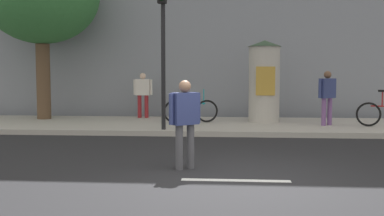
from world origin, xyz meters
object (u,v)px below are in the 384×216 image
at_px(traffic_light, 163,27).
at_px(pedestrian_with_bag, 143,91).
at_px(poster_column, 264,81).
at_px(pedestrian_in_red_top, 327,93).
at_px(bicycle_upright, 191,110).
at_px(pedestrian_near_pole, 185,117).

relative_size(traffic_light, pedestrian_with_bag, 2.69).
height_order(poster_column, pedestrian_in_red_top, poster_column).
distance_m(traffic_light, bicycle_upright, 3.16).
bearing_deg(pedestrian_with_bag, pedestrian_in_red_top, -17.09).
xyz_separation_m(pedestrian_near_pole, pedestrian_with_bag, (-2.20, 7.71, 0.13)).
relative_size(pedestrian_with_bag, bicycle_upright, 0.91).
distance_m(pedestrian_with_bag, pedestrian_in_red_top, 6.23).
height_order(pedestrian_with_bag, bicycle_upright, pedestrian_with_bag).
bearing_deg(pedestrian_near_pole, bicycle_upright, 93.65).
height_order(pedestrian_in_red_top, bicycle_upright, pedestrian_in_red_top).
height_order(traffic_light, bicycle_upright, traffic_light).
xyz_separation_m(pedestrian_with_bag, bicycle_upright, (1.80, -1.43, -0.55)).
relative_size(pedestrian_with_bag, pedestrian_in_red_top, 0.96).
distance_m(traffic_light, pedestrian_with_bag, 3.99).
distance_m(poster_column, bicycle_upright, 2.55).
relative_size(traffic_light, pedestrian_in_red_top, 2.58).
height_order(pedestrian_near_pole, pedestrian_in_red_top, pedestrian_in_red_top).
bearing_deg(pedestrian_near_pole, pedestrian_with_bag, 105.91).
bearing_deg(bicycle_upright, poster_column, 9.99).
xyz_separation_m(traffic_light, pedestrian_with_bag, (-1.17, 3.30, -1.91)).
bearing_deg(pedestrian_with_bag, poster_column, -13.80).
xyz_separation_m(traffic_light, poster_column, (2.96, 2.29, -1.52)).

